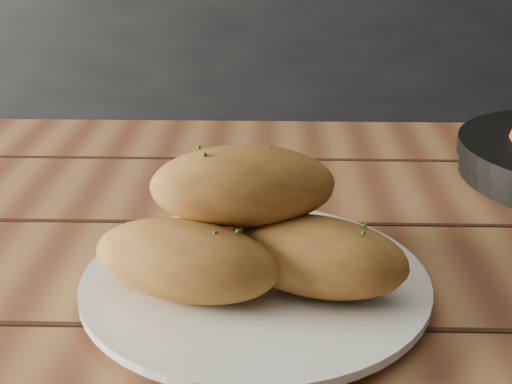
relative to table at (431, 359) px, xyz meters
The scene contains 4 objects.
counter 1.59m from the table, 104.74° to the left, with size 2.80×0.60×0.90m, color black.
table is the anchor object (origin of this frame).
plate 0.21m from the table, 165.06° to the right, with size 0.31×0.31×0.02m.
bread_rolls 0.25m from the table, 164.51° to the right, with size 0.28×0.23×0.12m.
Camera 1 is at (0.24, -0.42, 1.08)m, focal length 50.00 mm.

